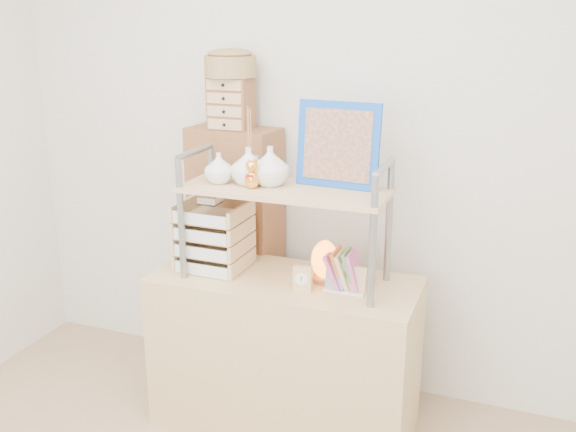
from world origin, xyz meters
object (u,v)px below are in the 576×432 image
at_px(cabinet, 237,255).
at_px(letter_tray, 212,240).
at_px(salt_lamp, 324,261).
at_px(desk, 285,353).

height_order(cabinet, letter_tray, cabinet).
height_order(letter_tray, salt_lamp, letter_tray).
bearing_deg(letter_tray, salt_lamp, 3.60).
bearing_deg(desk, cabinet, 138.20).
distance_m(desk, salt_lamp, 0.51).
relative_size(cabinet, salt_lamp, 7.04).
bearing_deg(desk, letter_tray, 179.94).
height_order(desk, cabinet, cabinet).
bearing_deg(cabinet, desk, -36.16).
bearing_deg(letter_tray, cabinet, 98.38).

